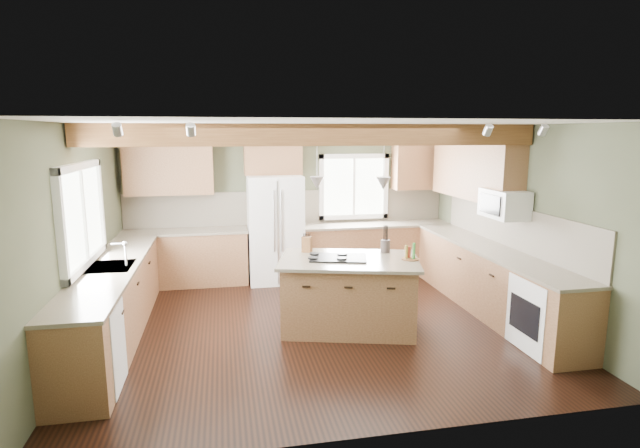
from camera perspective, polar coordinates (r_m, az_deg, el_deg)
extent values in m
plane|color=black|center=(6.70, -0.45, -11.48)|extent=(5.60, 5.60, 0.00)
plane|color=silver|center=(6.22, -0.48, 11.35)|extent=(5.60, 5.60, 0.00)
plane|color=#434934|center=(8.77, -3.49, 2.53)|extent=(5.60, 0.00, 5.60)
plane|color=#434934|center=(6.44, -25.75, -1.34)|extent=(0.00, 5.00, 5.00)
plane|color=#434934|center=(7.37, 21.45, 0.33)|extent=(0.00, 5.00, 5.00)
cube|color=#553018|center=(6.07, -0.21, 10.15)|extent=(5.55, 0.26, 0.26)
cube|color=#553018|center=(8.59, -3.49, 10.66)|extent=(5.55, 0.20, 0.10)
cube|color=brown|center=(8.77, -3.47, 1.93)|extent=(5.58, 0.03, 0.58)
cube|color=brown|center=(7.42, 21.10, -0.29)|extent=(0.03, 3.70, 0.58)
cube|color=brown|center=(8.59, -15.10, -3.84)|extent=(2.02, 0.60, 0.88)
cube|color=brown|center=(8.49, -15.24, -0.82)|extent=(2.06, 0.64, 0.04)
cube|color=brown|center=(8.96, 6.33, -2.95)|extent=(2.62, 0.60, 0.88)
cube|color=brown|center=(8.87, 6.39, -0.05)|extent=(2.66, 0.64, 0.04)
cube|color=brown|center=(6.63, -22.53, -8.48)|extent=(0.60, 3.70, 0.88)
cube|color=brown|center=(6.51, -22.81, -4.63)|extent=(0.64, 3.74, 0.04)
cube|color=brown|center=(7.45, 18.85, -6.20)|extent=(0.60, 3.70, 0.88)
cube|color=brown|center=(7.34, 19.06, -2.75)|extent=(0.64, 3.74, 0.04)
cube|color=brown|center=(8.50, -16.88, 6.26)|extent=(1.40, 0.35, 0.90)
cube|color=brown|center=(8.49, -5.42, 8.00)|extent=(0.96, 0.35, 0.70)
cube|color=brown|center=(7.98, 17.23, 6.00)|extent=(0.35, 2.20, 0.90)
cube|color=brown|center=(9.13, 11.18, 6.76)|extent=(0.90, 0.35, 0.90)
cube|color=white|center=(6.44, -25.65, 0.93)|extent=(0.04, 1.60, 1.05)
cube|color=white|center=(8.94, 3.85, 4.29)|extent=(1.10, 0.04, 1.00)
cube|color=#262628|center=(6.51, -22.81, -4.59)|extent=(0.50, 0.65, 0.03)
cylinder|color=#B2B2B7|center=(6.44, -21.33, -3.31)|extent=(0.02, 0.02, 0.28)
cube|color=white|center=(5.45, -25.10, -12.90)|extent=(0.60, 0.60, 0.84)
cube|color=white|center=(6.41, 24.59, -9.37)|extent=(0.60, 0.72, 0.84)
cube|color=white|center=(7.18, 20.31, 2.17)|extent=(0.40, 0.70, 0.38)
cone|color=#B2B2B7|center=(6.20, -0.34, 4.70)|extent=(0.18, 0.18, 0.16)
cone|color=#B2B2B7|center=(6.20, 7.24, 4.61)|extent=(0.18, 0.18, 0.16)
cube|color=white|center=(8.43, -5.13, -0.57)|extent=(0.90, 0.74, 1.80)
cube|color=brown|center=(6.49, 3.31, -8.09)|extent=(1.84, 1.39, 0.88)
cube|color=brown|center=(6.36, 3.35, -4.16)|extent=(1.97, 1.52, 0.04)
cube|color=black|center=(6.35, 2.12, -3.88)|extent=(0.81, 0.64, 0.02)
cube|color=#5A2D1B|center=(6.68, -1.50, -2.34)|extent=(0.16, 0.14, 0.21)
cylinder|color=#3B352F|center=(6.72, 7.48, -2.53)|extent=(0.17, 0.17, 0.17)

